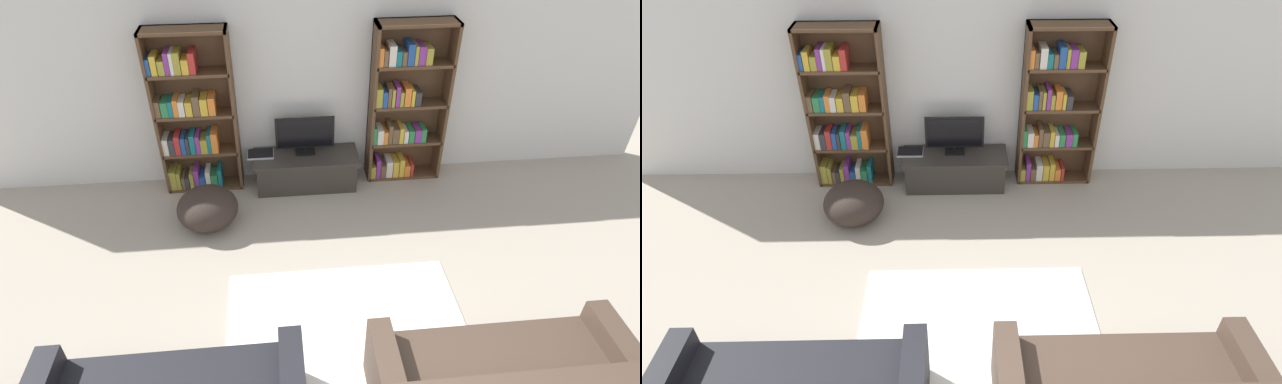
% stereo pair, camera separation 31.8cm
% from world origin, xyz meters
% --- Properties ---
extents(wall_back, '(8.80, 0.06, 2.60)m').
position_xyz_m(wall_back, '(0.00, 4.23, 1.30)').
color(wall_back, silver).
rests_on(wall_back, ground_plane).
extents(bookshelf_left, '(0.93, 0.30, 2.01)m').
position_xyz_m(bookshelf_left, '(-1.40, 4.06, 0.94)').
color(bookshelf_left, '#513823').
rests_on(bookshelf_left, ground_plane).
extents(bookshelf_right, '(0.93, 0.30, 2.01)m').
position_xyz_m(bookshelf_right, '(1.12, 4.06, 0.97)').
color(bookshelf_right, '#513823').
rests_on(bookshelf_right, ground_plane).
extents(tv_stand, '(1.30, 0.51, 0.43)m').
position_xyz_m(tv_stand, '(-0.09, 3.91, 0.22)').
color(tv_stand, '#332D28').
rests_on(tv_stand, ground_plane).
extents(television, '(0.72, 0.16, 0.48)m').
position_xyz_m(television, '(-0.09, 3.98, 0.69)').
color(television, black).
rests_on(television, tv_stand).
extents(laptop, '(0.32, 0.23, 0.03)m').
position_xyz_m(laptop, '(-0.64, 3.98, 0.45)').
color(laptop, '#B7B7BC').
rests_on(laptop, tv_stand).
extents(area_rug, '(2.18, 1.43, 0.02)m').
position_xyz_m(area_rug, '(0.10, 1.64, 0.01)').
color(area_rug, white).
rests_on(area_rug, ground_plane).
extents(beanbag_ottoman, '(0.69, 0.69, 0.46)m').
position_xyz_m(beanbag_ottoman, '(-1.26, 3.24, 0.23)').
color(beanbag_ottoman, '#2D231E').
rests_on(beanbag_ottoman, ground_plane).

